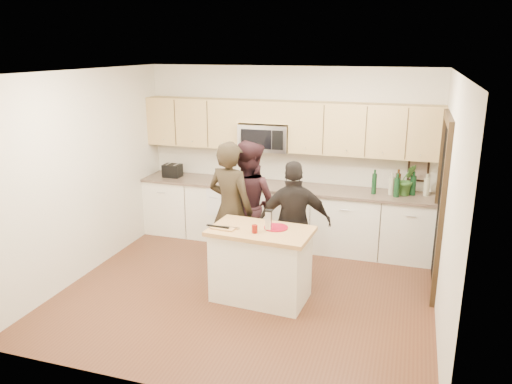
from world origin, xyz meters
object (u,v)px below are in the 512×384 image
(island, at_px, (261,264))
(toaster, at_px, (172,171))
(woman_left, at_px, (231,209))
(woman_right, at_px, (294,224))
(woman_center, at_px, (248,205))

(island, distance_m, toaster, 2.78)
(woman_left, bearing_deg, woman_right, -165.55)
(island, bearing_deg, woman_right, 67.70)
(woman_left, bearing_deg, island, 151.59)
(island, xyz_separation_m, toaster, (-2.05, 1.79, 0.59))
(toaster, bearing_deg, woman_center, -29.65)
(island, distance_m, woman_right, 0.71)
(toaster, xyz_separation_m, woman_center, (1.60, -0.91, -0.15))
(woman_left, xyz_separation_m, woman_right, (0.86, -0.01, -0.10))
(woman_center, bearing_deg, woman_right, 173.13)
(woman_center, bearing_deg, toaster, -12.01)
(woman_center, relative_size, woman_right, 1.10)
(island, bearing_deg, woman_left, 140.36)
(woman_left, bearing_deg, woman_center, -97.75)
(woman_center, distance_m, woman_right, 0.80)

